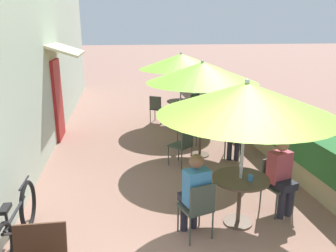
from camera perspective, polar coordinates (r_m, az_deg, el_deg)
cafe_facade_wall at (r=9.64m, az=-19.53°, el=11.09°), size 0.98×14.27×4.20m
planter_hedge at (r=10.39m, az=11.46°, el=3.34°), size 0.60×13.27×1.01m
patio_table_near at (r=5.08m, az=12.41°, el=-10.70°), size 0.84×0.84×0.75m
patio_umbrella_near at (r=4.62m, az=13.45°, el=4.67°), size 2.47×2.47×2.21m
cafe_chair_near_left at (r=4.66m, az=5.29°, el=-13.65°), size 0.50×0.50×0.87m
seated_patron_near_left at (r=4.66m, az=4.64°, el=-11.23°), size 0.42×0.47×1.25m
cafe_chair_near_right at (r=5.61m, az=18.16°, el=-8.98°), size 0.50×0.50×0.87m
seated_patron_near_right at (r=5.46m, az=19.12°, el=-7.79°), size 0.42×0.47×1.25m
coffee_cup_near at (r=4.92m, az=14.14°, el=-8.76°), size 0.07×0.07×0.09m
patio_table_mid at (r=7.60m, az=5.64°, el=-1.08°), size 0.84×0.84×0.75m
patio_umbrella_mid at (r=7.30m, az=5.95°, el=9.27°), size 2.47×2.47×2.21m
cafe_chair_mid_left at (r=8.24m, az=2.85°, el=0.05°), size 0.47×0.47×0.87m
cafe_chair_mid_right at (r=6.98m, az=2.65°, el=-3.03°), size 0.56×0.56×0.87m
cafe_chair_mid_back at (r=7.68m, az=11.34°, el=-1.51°), size 0.51×0.51×0.87m
seated_patron_mid_back at (r=7.52m, az=11.43°, el=-0.54°), size 0.43×0.48×1.25m
patio_table_far at (r=10.01m, az=2.19°, el=3.32°), size 0.84×0.84×0.75m
patio_umbrella_far at (r=9.79m, az=2.28°, el=11.18°), size 2.47×2.47×2.21m
cafe_chair_far_left at (r=10.57m, az=5.07°, el=3.72°), size 0.55×0.55×0.87m
cafe_chair_far_right at (r=10.22m, az=-1.97°, el=3.33°), size 0.55×0.55×0.87m
cafe_chair_far_back at (r=9.31m, az=3.50°, el=1.99°), size 0.40×0.40×0.87m
coffee_cup_far at (r=9.90m, az=2.99°, el=4.53°), size 0.07×0.07×0.09m
bicycle_leaning at (r=4.93m, az=-24.83°, el=-15.39°), size 0.10×1.82×0.81m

